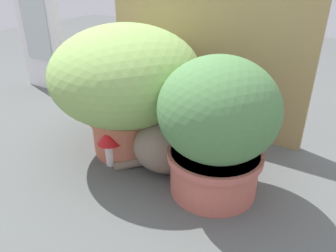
% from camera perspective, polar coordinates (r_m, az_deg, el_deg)
% --- Properties ---
extents(ground_plane, '(6.00, 6.00, 0.00)m').
position_cam_1_polar(ground_plane, '(1.27, -6.91, -6.78)').
color(ground_plane, '#525554').
extents(cardboard_backdrop, '(0.94, 0.03, 0.75)m').
position_cam_1_polar(cardboard_backdrop, '(1.45, 6.25, 13.68)').
color(cardboard_backdrop, tan).
rests_on(cardboard_backdrop, ground).
extents(window_panel_white, '(0.33, 0.05, 0.81)m').
position_cam_1_polar(window_panel_white, '(2.08, -22.08, 16.88)').
color(window_panel_white, white).
rests_on(window_panel_white, ground).
extents(grass_planter, '(0.58, 0.58, 0.51)m').
position_cam_1_polar(grass_planter, '(1.25, -7.37, 7.81)').
color(grass_planter, '#B86149').
rests_on(grass_planter, ground).
extents(leafy_planter, '(0.38, 0.38, 0.47)m').
position_cam_1_polar(leafy_planter, '(1.02, 8.69, 0.18)').
color(leafy_planter, '#C06252').
rests_on(leafy_planter, ground).
extents(cat, '(0.36, 0.30, 0.32)m').
position_cam_1_polar(cat, '(1.17, 1.09, -2.91)').
color(cat, '#7A6958').
rests_on(cat, ground).
extents(mushroom_ornament_pink, '(0.07, 0.07, 0.14)m').
position_cam_1_polar(mushroom_ornament_pink, '(1.26, -7.13, -1.78)').
color(mushroom_ornament_pink, silver).
rests_on(mushroom_ornament_pink, ground).
extents(mushroom_ornament_red, '(0.10, 0.10, 0.15)m').
position_cam_1_polar(mushroom_ornament_red, '(1.23, -10.27, -2.59)').
color(mushroom_ornament_red, silver).
rests_on(mushroom_ornament_red, ground).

